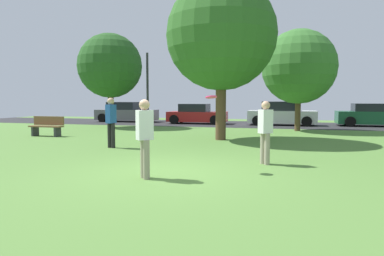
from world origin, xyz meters
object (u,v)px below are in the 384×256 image
(parked_car_red, at_px, (197,115))
(street_lamp_post, at_px, (148,90))
(oak_tree_right, at_px, (221,35))
(person_thrower, at_px, (145,135))
(maple_tree_near, at_px, (110,66))
(person_bystander, at_px, (111,120))
(parked_car_white, at_px, (281,114))
(parked_car_green, at_px, (375,116))
(frisbee_disc, at_px, (211,97))
(birch_tree_lone, at_px, (299,67))
(person_catcher, at_px, (265,130))
(parked_car_grey, at_px, (126,113))
(park_bench, at_px, (47,126))

(parked_car_red, distance_m, street_lamp_post, 4.44)
(oak_tree_right, relative_size, person_thrower, 3.91)
(maple_tree_near, bearing_deg, person_bystander, -61.18)
(person_thrower, height_order, parked_car_white, person_thrower)
(parked_car_green, bearing_deg, frisbee_disc, -113.96)
(frisbee_disc, bearing_deg, birch_tree_lone, 78.56)
(maple_tree_near, bearing_deg, parked_car_red, 44.87)
(oak_tree_right, bearing_deg, parked_car_white, 75.89)
(person_catcher, bearing_deg, parked_car_red, -113.02)
(birch_tree_lone, relative_size, parked_car_white, 1.24)
(birch_tree_lone, bearing_deg, parked_car_white, 102.79)
(frisbee_disc, distance_m, parked_car_white, 15.40)
(oak_tree_right, bearing_deg, parked_car_grey, 133.33)
(parked_car_grey, relative_size, parked_car_red, 1.12)
(frisbee_disc, distance_m, street_lamp_post, 13.39)
(person_catcher, distance_m, person_bystander, 5.58)
(person_thrower, relative_size, parked_car_green, 0.36)
(person_thrower, bearing_deg, maple_tree_near, 77.21)
(maple_tree_near, relative_size, parked_car_red, 1.39)
(birch_tree_lone, height_order, street_lamp_post, birch_tree_lone)
(person_thrower, distance_m, parked_car_red, 16.65)
(parked_car_white, relative_size, street_lamp_post, 0.96)
(frisbee_disc, distance_m, park_bench, 10.49)
(parked_car_white, bearing_deg, parked_car_green, 5.64)
(frisbee_disc, bearing_deg, parked_car_white, 84.91)
(oak_tree_right, relative_size, person_bystander, 3.78)
(frisbee_disc, height_order, parked_car_grey, frisbee_disc)
(person_thrower, xyz_separation_m, parked_car_white, (2.54, 16.46, -0.22))
(person_bystander, xyz_separation_m, parked_car_green, (11.20, 13.05, -0.30))
(parked_car_red, bearing_deg, person_thrower, -79.10)
(parked_car_grey, height_order, parked_car_green, parked_car_grey)
(frisbee_disc, relative_size, park_bench, 0.23)
(birch_tree_lone, height_order, person_thrower, birch_tree_lone)
(maple_tree_near, bearing_deg, oak_tree_right, -31.78)
(person_thrower, bearing_deg, parked_car_red, 56.51)
(parked_car_red, relative_size, parked_car_green, 0.88)
(parked_car_grey, xyz_separation_m, parked_car_green, (17.06, 0.07, -0.02))
(parked_car_red, bearing_deg, person_bystander, -89.18)
(birch_tree_lone, xyz_separation_m, park_bench, (-11.14, -5.80, -2.93))
(frisbee_disc, relative_size, parked_car_white, 0.09)
(birch_tree_lone, height_order, parked_car_grey, birch_tree_lone)
(parked_car_grey, height_order, park_bench, parked_car_grey)
(oak_tree_right, distance_m, park_bench, 8.83)
(birch_tree_lone, distance_m, person_thrower, 13.12)
(person_bystander, bearing_deg, parked_car_white, -9.52)
(person_catcher, bearing_deg, birch_tree_lone, -140.62)
(maple_tree_near, bearing_deg, birch_tree_lone, 1.75)
(oak_tree_right, xyz_separation_m, parked_car_white, (2.29, 9.13, -3.57))
(person_thrower, distance_m, parked_car_white, 16.65)
(person_thrower, bearing_deg, parked_car_grey, 73.15)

